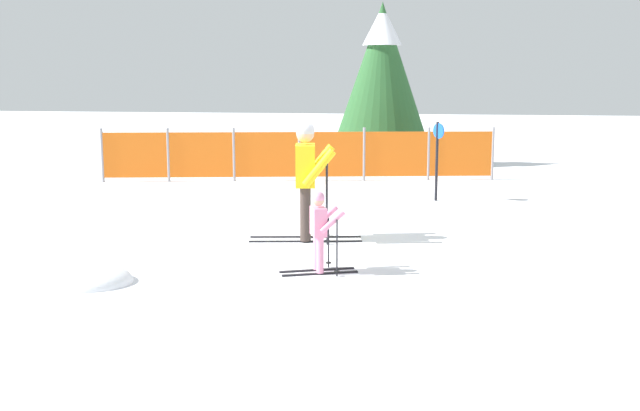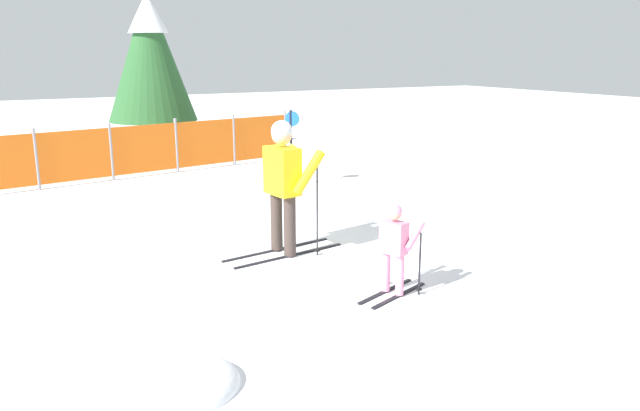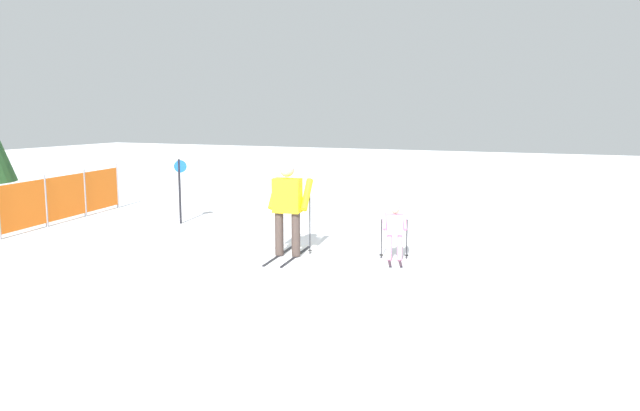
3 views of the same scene
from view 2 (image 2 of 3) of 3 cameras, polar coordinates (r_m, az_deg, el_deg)
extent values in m
plane|color=white|center=(8.24, -5.14, -4.00)|extent=(60.00, 60.00, 0.00)
cube|color=black|center=(8.17, -3.95, -4.06)|extent=(1.60, 0.27, 0.02)
cube|color=black|center=(7.93, -2.74, -4.61)|extent=(1.60, 0.27, 0.02)
cylinder|color=#3F332D|center=(8.06, -3.99, -1.40)|extent=(0.15, 0.15, 0.76)
cylinder|color=#3F332D|center=(7.81, -2.78, -1.88)|extent=(0.15, 0.15, 0.76)
cube|color=yellow|center=(7.78, -3.47, 3.18)|extent=(0.34, 0.51, 0.59)
cylinder|color=yellow|center=(8.13, -3.49, 3.64)|extent=(0.49, 0.18, 0.55)
cylinder|color=yellow|center=(7.65, -1.04, 3.01)|extent=(0.49, 0.18, 0.55)
sphere|color=#D8AD8C|center=(7.71, -3.52, 6.47)|extent=(0.25, 0.25, 0.25)
sphere|color=silver|center=(7.71, -3.52, 6.80)|extent=(0.27, 0.27, 0.27)
cylinder|color=black|center=(8.31, -2.86, 0.45)|extent=(0.02, 0.02, 1.19)
cylinder|color=black|center=(8.45, -2.82, -3.08)|extent=(0.07, 0.07, 0.01)
cylinder|color=black|center=(7.80, -0.26, -0.42)|extent=(0.02, 0.02, 1.19)
cylinder|color=black|center=(7.95, -0.25, -4.15)|extent=(0.07, 0.07, 0.01)
cube|color=black|center=(6.82, 6.01, -7.80)|extent=(0.89, 0.36, 0.02)
cube|color=black|center=(6.73, 7.25, -8.15)|extent=(0.89, 0.36, 0.02)
cylinder|color=pink|center=(6.74, 6.06, -5.98)|extent=(0.09, 0.09, 0.44)
cylinder|color=pink|center=(6.65, 7.31, -6.31)|extent=(0.09, 0.09, 0.44)
cube|color=pink|center=(6.57, 6.77, -2.92)|extent=(0.24, 0.31, 0.34)
cylinder|color=pink|center=(6.76, 6.23, -2.21)|extent=(0.32, 0.17, 0.28)
cylinder|color=pink|center=(6.58, 8.68, -2.75)|extent=(0.32, 0.17, 0.28)
sphere|color=#D8AD8C|center=(6.50, 6.84, -0.72)|extent=(0.15, 0.15, 0.15)
sphere|color=pink|center=(6.49, 6.85, -0.50)|extent=(0.15, 0.15, 0.15)
cylinder|color=black|center=(6.91, 6.06, -4.56)|extent=(0.02, 0.02, 0.69)
cylinder|color=black|center=(7.01, 6.00, -6.76)|extent=(0.07, 0.07, 0.01)
cylinder|color=black|center=(6.69, 9.11, -5.31)|extent=(0.02, 0.02, 0.69)
cylinder|color=black|center=(6.79, 9.02, -7.58)|extent=(0.07, 0.07, 0.01)
cylinder|color=gray|center=(12.74, -24.50, 3.86)|extent=(0.06, 0.06, 1.16)
cylinder|color=gray|center=(13.14, -18.55, 4.66)|extent=(0.06, 0.06, 1.16)
cylinder|color=gray|center=(13.67, -13.00, 5.35)|extent=(0.06, 0.06, 1.16)
cylinder|color=gray|center=(14.32, -7.89, 5.95)|extent=(0.06, 0.06, 1.16)
cylinder|color=gray|center=(15.07, -3.24, 6.45)|extent=(0.06, 0.06, 1.16)
cube|color=orange|center=(12.92, -21.49, 4.27)|extent=(1.39, 0.26, 0.97)
cube|color=orange|center=(13.39, -15.72, 5.02)|extent=(1.39, 0.26, 0.97)
cube|color=orange|center=(13.98, -10.38, 5.67)|extent=(1.39, 0.26, 0.97)
cube|color=orange|center=(14.68, -5.51, 6.21)|extent=(1.39, 0.26, 0.97)
cylinder|color=#4C3823|center=(16.33, -14.84, 6.04)|extent=(0.27, 0.27, 0.85)
cone|color=#295B2D|center=(16.20, -15.29, 13.07)|extent=(2.15, 2.15, 3.16)
cone|color=white|center=(16.22, -15.52, 16.63)|extent=(0.97, 0.97, 0.95)
cylinder|color=black|center=(11.91, -2.66, 5.21)|extent=(0.05, 0.05, 1.46)
cylinder|color=blue|center=(11.83, -2.56, 7.93)|extent=(0.20, 0.22, 0.28)
ellipsoid|color=white|center=(5.12, -13.54, -16.07)|extent=(1.11, 0.94, 0.44)
camera|label=1|loc=(6.49, 101.85, -3.25)|focal=45.00mm
camera|label=3|loc=(6.65, -99.79, -2.32)|focal=35.00mm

